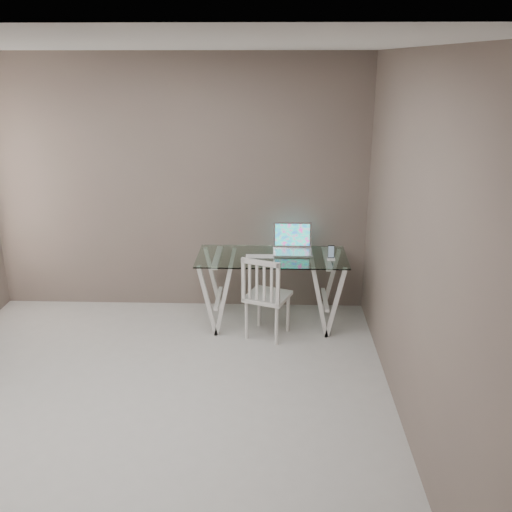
# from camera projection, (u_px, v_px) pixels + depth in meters

# --- Properties ---
(room) EXTENTS (4.50, 4.52, 2.71)m
(room) POSITION_uv_depth(u_px,v_px,m) (112.00, 203.00, 3.79)
(room) COLOR #AAA7A3
(room) RESTS_ON ground
(desk) EXTENTS (1.50, 0.70, 0.75)m
(desk) POSITION_uv_depth(u_px,v_px,m) (272.00, 290.00, 5.84)
(desk) COLOR silver
(desk) RESTS_ON ground
(chair) EXTENTS (0.51, 0.51, 0.85)m
(chair) POSITION_uv_depth(u_px,v_px,m) (265.00, 294.00, 5.50)
(chair) COLOR silver
(chair) RESTS_ON ground
(laptop) EXTENTS (0.39, 0.33, 0.28)m
(laptop) POSITION_uv_depth(u_px,v_px,m) (292.00, 245.00, 5.85)
(laptop) COLOR silver
(laptop) RESTS_ON desk
(keyboard) EXTENTS (0.29, 0.12, 0.01)m
(keyboard) POSITION_uv_depth(u_px,v_px,m) (259.00, 257.00, 5.69)
(keyboard) COLOR silver
(keyboard) RESTS_ON desk
(mouse) EXTENTS (0.10, 0.06, 0.03)m
(mouse) POSITION_uv_depth(u_px,v_px,m) (261.00, 262.00, 5.50)
(mouse) COLOR silver
(mouse) RESTS_ON desk
(phone_dock) EXTENTS (0.08, 0.08, 0.14)m
(phone_dock) POSITION_uv_depth(u_px,v_px,m) (331.00, 256.00, 5.61)
(phone_dock) COLOR white
(phone_dock) RESTS_ON desk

